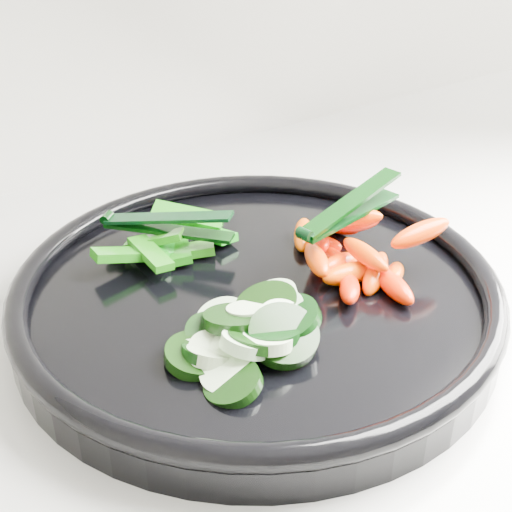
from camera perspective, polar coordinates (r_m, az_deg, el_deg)
counter at (r=1.12m, az=17.75°, el=-16.27°), size 2.02×0.62×0.93m
veggie_tray at (r=0.55m, az=0.00°, el=-3.09°), size 0.43×0.43×0.04m
cucumber_pile at (r=0.49m, az=-0.97°, el=-6.34°), size 0.13×0.11×0.04m
carrot_pile at (r=0.57m, az=7.60°, el=0.57°), size 0.13×0.15×0.05m
pepper_pile at (r=0.60m, az=-6.93°, el=1.03°), size 0.13×0.09×0.03m
tong_carrot at (r=0.56m, az=7.37°, el=3.68°), size 0.11×0.04×0.02m
tong_pepper at (r=0.59m, az=-7.38°, el=2.60°), size 0.09×0.10×0.02m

